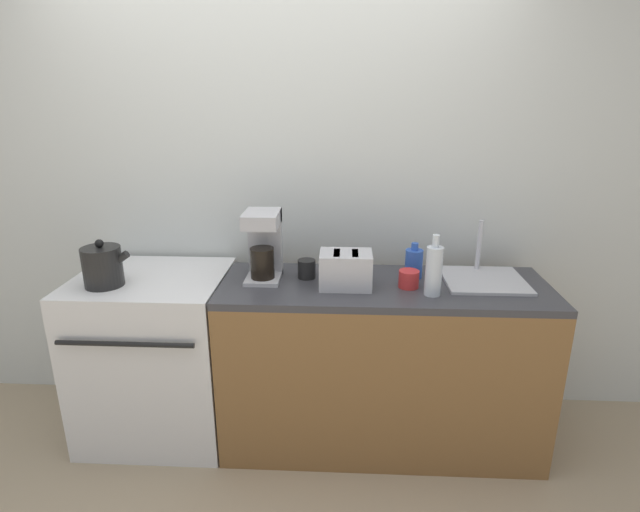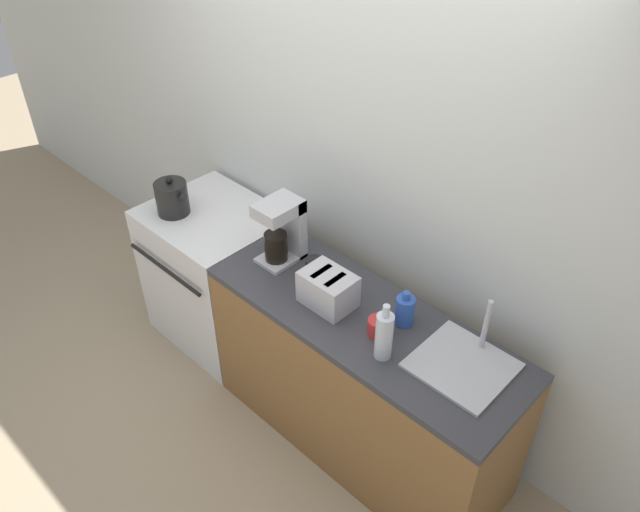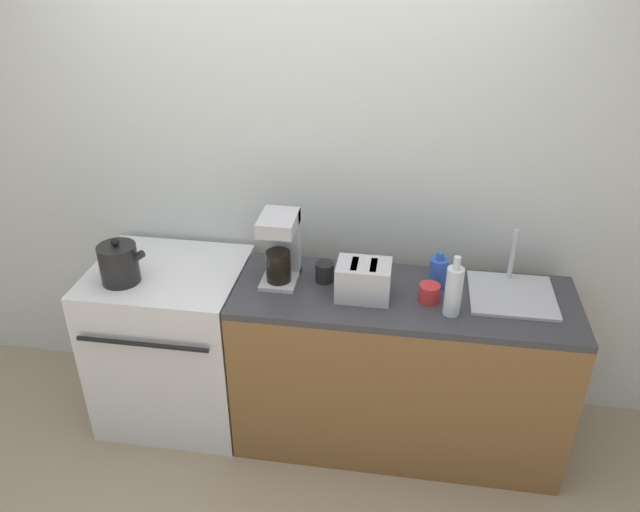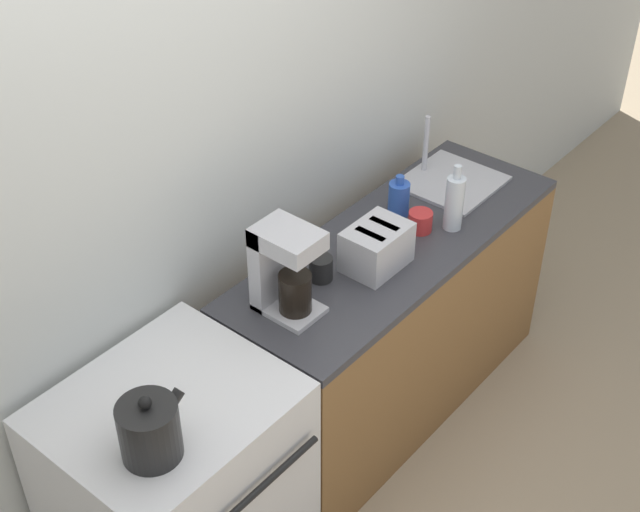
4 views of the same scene
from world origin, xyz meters
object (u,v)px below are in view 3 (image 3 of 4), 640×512
object	(u,v)px
bottle_clear	(454,290)
bottle_blue	(438,272)
stove	(175,340)
coffee_maker	(280,245)
cup_black	(325,272)
kettle	(119,263)
cup_red	(429,293)
toaster	(363,280)

from	to	relation	value
bottle_clear	bottle_blue	bearing A→B (deg)	104.79
stove	coffee_maker	bearing A→B (deg)	1.96
stove	cup_black	distance (m)	0.96
kettle	cup_black	bearing A→B (deg)	9.16
cup_black	cup_red	bearing A→B (deg)	-11.68
bottle_blue	cup_red	world-z (taller)	bottle_blue
bottle_blue	cup_black	bearing A→B (deg)	-176.52
kettle	cup_black	world-z (taller)	kettle
cup_red	toaster	bearing A→B (deg)	-178.88
bottle_blue	cup_red	size ratio (longest dim) A/B	1.86
coffee_maker	kettle	bearing A→B (deg)	-168.71
toaster	cup_black	world-z (taller)	toaster
kettle	bottle_clear	distance (m)	1.60
toaster	coffee_maker	bearing A→B (deg)	165.79
kettle	cup_red	size ratio (longest dim) A/B	2.39
stove	coffee_maker	world-z (taller)	coffee_maker
stove	cup_red	distance (m)	1.42
cup_black	cup_red	world-z (taller)	cup_black
toaster	cup_red	world-z (taller)	toaster
stove	cup_red	size ratio (longest dim) A/B	9.16
coffee_maker	bottle_blue	size ratio (longest dim) A/B	1.90
kettle	cup_black	distance (m)	1.00
stove	bottle_blue	size ratio (longest dim) A/B	4.92
bottle_clear	bottle_blue	world-z (taller)	bottle_clear
kettle	toaster	bearing A→B (deg)	2.32
cup_black	stove	bearing A→B (deg)	-178.18
bottle_clear	cup_red	bearing A→B (deg)	138.04
toaster	bottle_blue	bearing A→B (deg)	22.52
bottle_clear	stove	bearing A→B (deg)	173.24
kettle	stove	bearing A→B (deg)	38.44
stove	coffee_maker	distance (m)	0.87
stove	kettle	bearing A→B (deg)	-141.56
kettle	cup_black	xyz separation A→B (m)	(0.99, 0.16, -0.05)
bottle_blue	cup_black	size ratio (longest dim) A/B	1.93
toaster	cup_black	xyz separation A→B (m)	(-0.20, 0.11, -0.04)
stove	bottle_clear	size ratio (longest dim) A/B	3.10
coffee_maker	toaster	bearing A→B (deg)	-14.21
stove	bottle_clear	world-z (taller)	bottle_clear
kettle	bottle_blue	distance (m)	1.55
stove	cup_black	world-z (taller)	cup_black
kettle	bottle_clear	size ratio (longest dim) A/B	0.81
kettle	cup_red	bearing A→B (deg)	2.07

